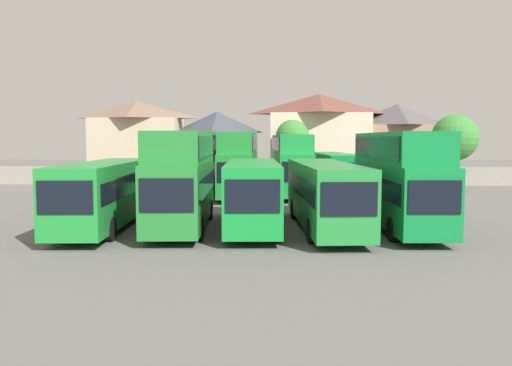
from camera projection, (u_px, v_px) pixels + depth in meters
ground at (262, 192)px, 44.81m from camera, size 140.00×140.00×0.00m
depot_boundary_wall at (264, 176)px, 52.15m from camera, size 56.00×0.50×1.80m
bus_1 at (105, 190)px, 26.87m from camera, size 3.08×11.84×3.38m
bus_2 at (182, 175)px, 26.52m from camera, size 3.06×10.33×4.92m
bus_3 at (252, 191)px, 26.59m from camera, size 2.99×10.61×3.41m
bus_4 at (324, 191)px, 26.50m from camera, size 3.33×12.09×3.36m
bus_5 at (398, 175)px, 26.66m from camera, size 2.75×11.25×4.90m
bus_6 at (199, 160)px, 41.96m from camera, size 2.88×10.20×5.13m
bus_7 at (239, 160)px, 41.83m from camera, size 2.64×12.02×5.08m
bus_8 at (291, 162)px, 41.78m from camera, size 3.10×10.49×4.89m
bus_9 at (334, 172)px, 41.50m from camera, size 3.32×11.10×3.43m
house_terrace_left at (137, 139)px, 60.39m from camera, size 10.31×6.33×8.87m
house_terrace_centre at (217, 145)px, 60.04m from camera, size 7.42×7.36×7.69m
house_terrace_right at (318, 136)px, 59.81m from camera, size 11.46×8.19×9.65m
house_terrace_far_right at (397, 141)px, 60.00m from camera, size 8.40×7.53×8.53m
tree_left_of_lot at (292, 137)px, 54.21m from camera, size 3.46×3.46×6.55m
tree_behind_wall at (455, 138)px, 49.24m from camera, size 4.35×4.35×6.84m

